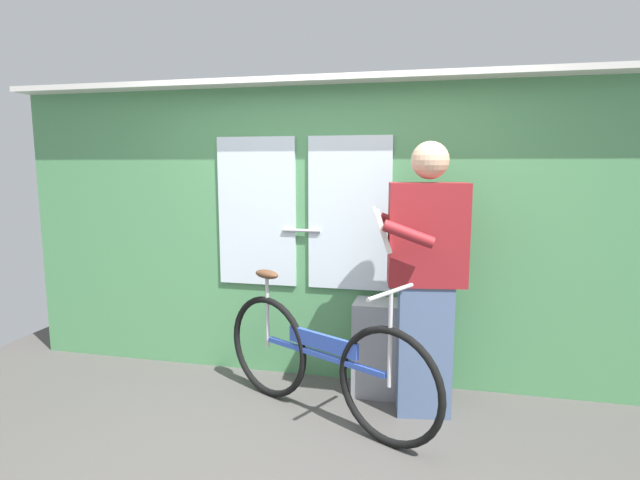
# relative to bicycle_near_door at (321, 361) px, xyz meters

# --- Properties ---
(train_door_wall) EXTENTS (4.93, 0.28, 2.19)m
(train_door_wall) POSITION_rel_bicycle_near_door_xyz_m (-0.09, 0.65, 0.77)
(train_door_wall) COLOR #4C8C56
(train_door_wall) RESTS_ON ground_plane
(bicycle_near_door) EXTENTS (1.52, 0.84, 0.91)m
(bicycle_near_door) POSITION_rel_bicycle_near_door_xyz_m (0.00, 0.00, 0.00)
(bicycle_near_door) COLOR black
(bicycle_near_door) RESTS_ON ground_plane
(passenger_reading_newspaper) EXTENTS (0.61, 0.54, 1.73)m
(passenger_reading_newspaper) POSITION_rel_bicycle_near_door_xyz_m (0.62, 0.20, 0.54)
(passenger_reading_newspaper) COLOR slate
(passenger_reading_newspaper) RESTS_ON ground_plane
(trash_bin_by_wall) EXTENTS (0.42, 0.28, 0.66)m
(trash_bin_by_wall) POSITION_rel_bicycle_near_door_xyz_m (0.35, 0.44, -0.05)
(trash_bin_by_wall) COLOR gray
(trash_bin_by_wall) RESTS_ON ground_plane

